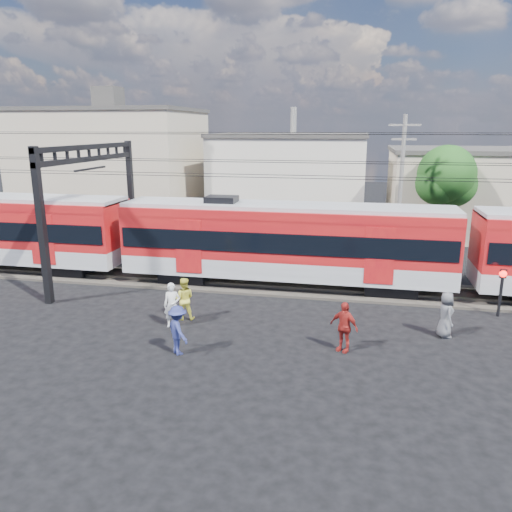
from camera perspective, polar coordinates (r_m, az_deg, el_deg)
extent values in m
plane|color=black|center=(17.85, -1.02, -11.29)|extent=(120.00, 120.00, 0.00)
cube|color=#2D2823|center=(25.15, 2.93, -3.37)|extent=(70.00, 3.40, 0.12)
cube|color=#59544C|center=(24.41, 2.67, -3.63)|extent=(70.00, 0.12, 0.12)
cube|color=#59544C|center=(25.82, 3.19, -2.61)|extent=(70.00, 0.12, 0.12)
cube|color=black|center=(29.02, -20.19, -1.22)|extent=(2.40, 2.20, 0.70)
cube|color=black|center=(26.23, -7.87, -2.07)|extent=(2.40, 2.20, 0.70)
cube|color=black|center=(24.88, 15.05, -3.36)|extent=(2.40, 2.20, 0.70)
cube|color=#93969A|center=(24.82, 3.30, -0.99)|extent=(16.00, 3.00, 0.90)
cube|color=maroon|center=(24.43, 3.36, 2.74)|extent=(16.00, 3.00, 2.40)
cube|color=black|center=(24.48, 3.35, 2.17)|extent=(15.68, 3.08, 0.95)
cube|color=#93969A|center=(24.21, 3.40, 5.64)|extent=(16.00, 2.60, 0.25)
cube|color=black|center=(23.85, -23.28, 3.01)|extent=(0.30, 0.30, 7.00)
cube|color=black|center=(31.55, -14.06, 6.29)|extent=(0.30, 0.30, 7.00)
cube|color=black|center=(27.29, -18.58, 11.73)|extent=(0.25, 9.30, 0.25)
cube|color=black|center=(27.31, -18.48, 10.48)|extent=(0.25, 9.30, 0.25)
cylinder|color=black|center=(23.36, 2.84, 8.91)|extent=(70.00, 0.03, 0.03)
cylinder|color=black|center=(24.74, 3.34, 9.22)|extent=(70.00, 0.03, 0.03)
cylinder|color=black|center=(23.30, 2.86, 10.63)|extent=(70.00, 0.03, 0.03)
cylinder|color=black|center=(24.69, 3.37, 10.83)|extent=(70.00, 0.03, 0.03)
cylinder|color=black|center=(20.49, 1.69, 13.75)|extent=(70.00, 0.03, 0.03)
cylinder|color=black|center=(27.41, 4.27, 13.90)|extent=(70.00, 0.03, 0.03)
cube|color=tan|center=(44.79, -16.02, 9.75)|extent=(14.00, 10.00, 9.00)
cube|color=#3F3D3A|center=(44.70, -16.44, 15.70)|extent=(14.28, 10.20, 0.30)
cube|color=beige|center=(43.25, 4.18, 8.79)|extent=(12.00, 12.00, 7.00)
cube|color=#3F3D3A|center=(43.04, 4.27, 13.63)|extent=(12.24, 12.24, 0.30)
cube|color=tan|center=(41.32, 26.30, 6.38)|extent=(16.00, 10.00, 6.00)
cube|color=#3F3D3A|center=(41.08, 26.80, 10.72)|extent=(16.32, 10.20, 0.30)
cylinder|color=slate|center=(30.98, 16.18, 7.41)|extent=(0.24, 0.24, 8.50)
cube|color=slate|center=(30.79, 16.67, 14.16)|extent=(1.80, 0.12, 0.12)
cube|color=slate|center=(30.79, 16.56, 12.67)|extent=(1.40, 0.12, 0.12)
cylinder|color=#382619|center=(34.62, 20.51, 3.91)|extent=(0.36, 0.36, 3.92)
sphere|color=#174814|center=(34.25, 20.94, 8.75)|extent=(3.64, 3.64, 3.64)
sphere|color=#174814|center=(34.71, 21.75, 7.58)|extent=(2.80, 2.80, 2.80)
imported|color=silver|center=(20.22, -9.56, -5.55)|extent=(0.75, 0.59, 1.81)
imported|color=#D4CF42|center=(20.90, -8.25, -4.85)|extent=(1.00, 0.86, 1.79)
imported|color=navy|center=(17.83, -8.91, -8.36)|extent=(1.28, 1.28, 1.78)
imported|color=maroon|center=(18.10, 10.00, -7.96)|extent=(1.16, 0.90, 1.84)
imported|color=#4D4E52|center=(20.31, 20.85, -6.28)|extent=(0.74, 0.97, 1.78)
cylinder|color=black|center=(23.34, 26.15, -3.98)|extent=(0.13, 0.13, 1.93)
sphere|color=#FF140C|center=(23.09, 26.40, -1.83)|extent=(0.30, 0.30, 0.30)
cube|color=black|center=(23.09, 26.40, -1.83)|extent=(0.27, 0.06, 0.38)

